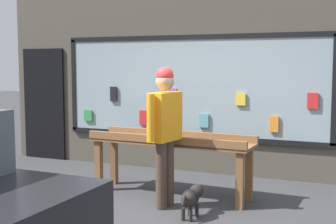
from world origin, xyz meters
TOP-DOWN VIEW (x-y plane):
  - ground_plane at (0.00, 0.00)m, footprint 40.00×40.00m
  - shopfront_facade at (-0.05, 2.39)m, footprint 7.67×0.29m
  - display_table_main at (-0.00, 0.83)m, footprint 2.31×0.67m
  - person_browsing at (0.14, 0.30)m, footprint 0.30×0.68m
  - small_dog at (0.59, 0.04)m, footprint 0.21×0.52m

SIDE VIEW (x-z plane):
  - ground_plane at x=0.00m, z-range 0.00..0.00m
  - small_dog at x=0.59m, z-range 0.06..0.43m
  - display_table_main at x=0.00m, z-range 0.25..1.12m
  - person_browsing at x=0.14m, z-range 0.17..1.94m
  - shopfront_facade at x=-0.05m, z-range -0.03..3.70m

